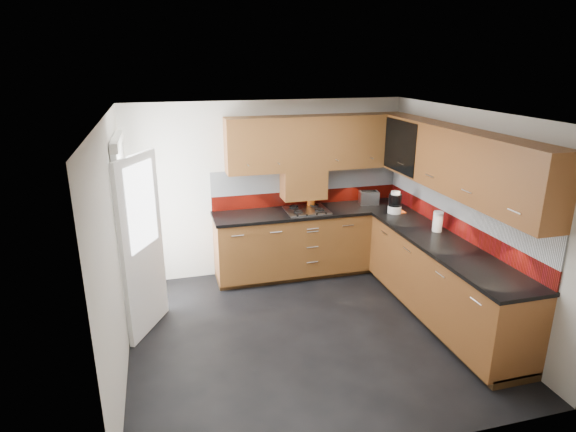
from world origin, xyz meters
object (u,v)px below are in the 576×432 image
object	(u,v)px
gas_hob	(307,210)
utensil_pot	(311,200)
food_processor	(395,203)
toaster	(369,198)

from	to	relation	value
gas_hob	utensil_pot	distance (m)	0.23
food_processor	toaster	bearing A→B (deg)	108.45
food_processor	utensil_pot	bearing A→B (deg)	150.29
utensil_pot	food_processor	bearing A→B (deg)	-29.71
gas_hob	toaster	xyz separation A→B (m)	(0.95, 0.09, 0.08)
utensil_pot	toaster	bearing A→B (deg)	-6.27
toaster	utensil_pot	bearing A→B (deg)	173.73
gas_hob	food_processor	size ratio (longest dim) A/B	1.90
gas_hob	food_processor	xyz separation A→B (m)	(1.11, -0.39, 0.12)
gas_hob	food_processor	distance (m)	1.18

